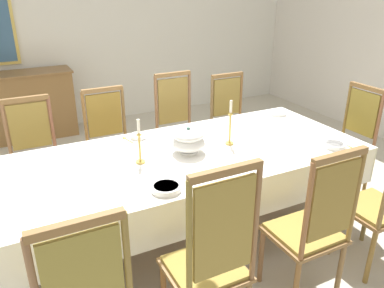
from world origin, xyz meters
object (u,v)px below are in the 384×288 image
chair_south_b (211,258)px  chair_north_c (178,127)px  candlestick_west (140,146)px  bowl_far_left (278,113)px  candlestick_east (230,127)px  bowl_far_right (166,187)px  soup_tureen (188,140)px  chair_north_d (232,120)px  bowl_near_left (335,145)px  sideboard (19,107)px  spoon_primary (343,143)px  spoon_secondary (126,138)px  bowl_near_right (138,136)px  dining_table (187,161)px  chair_south_c (313,226)px  chair_north_b (110,141)px  chair_head_east (350,137)px  chair_north_a (35,154)px

chair_south_b → chair_north_c: 2.16m
candlestick_west → bowl_far_left: 1.69m
candlestick_east → bowl_far_right: size_ratio=1.90×
soup_tureen → chair_north_d: bearing=43.7°
bowl_near_left → sideboard: bearing=122.6°
sideboard → spoon_primary: bearing=124.3°
spoon_secondary → soup_tureen: bearing=-67.2°
candlestick_east → sideboard: bearing=116.1°
bowl_near_right → candlestick_east: bearing=-36.9°
dining_table → chair_south_c: 1.09m
candlestick_east → spoon_secondary: size_ratio=2.16×
chair_north_b → chair_south_c: (0.75, -2.02, 0.02)m
dining_table → chair_north_b: 1.08m
bowl_near_left → soup_tureen: bearing=158.0°
soup_tureen → candlestick_east: bearing=0.0°
bowl_far_right → spoon_primary: bowl_far_right is taller
chair_south_b → chair_south_c: bearing=0.3°
candlestick_west → candlestick_east: (0.78, 0.00, 0.02)m
bowl_far_left → dining_table: bearing=-161.0°
chair_south_b → chair_north_c: chair_south_b is taller
chair_north_c → bowl_far_right: (-0.78, -1.48, 0.20)m
dining_table → chair_south_c: bearing=-68.9°
chair_head_east → chair_north_c: bearing=54.9°
dining_table → spoon_secondary: spoon_secondary is taller
bowl_far_right → spoon_primary: 1.63m
candlestick_west → soup_tureen: bearing=0.0°
chair_head_east → bowl_near_right: chair_head_east is taller
sideboard → chair_south_c: bearing=110.0°
chair_north_a → chair_north_d: bearing=180.0°
bowl_near_left → candlestick_east: bearing=148.4°
chair_north_c → chair_south_b: bearing=69.8°
chair_north_b → bowl_far_left: chair_north_b is taller
chair_south_b → spoon_secondary: chair_south_b is taller
chair_north_a → bowl_far_right: 1.63m
chair_north_c → chair_north_b: bearing=0.4°
chair_north_b → sideboard: chair_north_b is taller
bowl_far_right → chair_north_b: bearing=88.9°
candlestick_east → spoon_primary: bearing=-26.3°
spoon_primary → bowl_far_right: bearing=-172.9°
chair_south_c → spoon_secondary: size_ratio=6.46×
chair_north_c → sideboard: 2.42m
bowl_far_left → chair_north_d: bearing=106.5°
bowl_far_right → chair_head_east: bearing=11.9°
bowl_near_left → bowl_far_left: bearing=82.4°
spoon_primary → sideboard: 4.09m
candlestick_east → bowl_far_right: bearing=-148.9°
dining_table → soup_tureen: soup_tureen is taller
chair_north_b → bowl_far_right: bearing=88.9°
bowl_near_left → bowl_far_left: (0.12, 0.87, -0.00)m
chair_south_c → bowl_far_right: (-0.78, 0.54, 0.20)m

